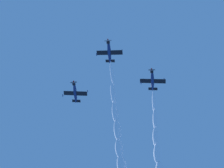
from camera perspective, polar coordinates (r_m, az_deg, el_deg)
airplane_lead at (r=84.06m, az=-0.61°, el=6.96°), size 7.22×7.46×3.19m
airplane_left_wingman at (r=88.47m, az=8.51°, el=0.92°), size 7.16×7.40×3.49m
airplane_right_wingman at (r=89.15m, az=-7.81°, el=-1.66°), size 7.13×7.43×3.50m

